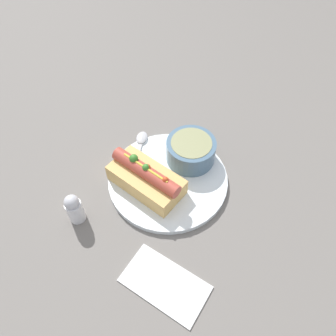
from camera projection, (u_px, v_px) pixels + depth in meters
name	position (u px, v px, depth m)	size (l,w,h in m)	color
ground_plane	(168.00, 181.00, 0.69)	(4.00, 4.00, 0.00)	slate
dinner_plate	(168.00, 179.00, 0.68)	(0.25, 0.25, 0.01)	white
hot_dog	(147.00, 179.00, 0.65)	(0.17, 0.14, 0.07)	#DBAD60
soup_bowl	(191.00, 150.00, 0.69)	(0.10, 0.10, 0.05)	slate
spoon	(140.00, 144.00, 0.73)	(0.13, 0.09, 0.01)	#B7B7BC
napkin	(165.00, 283.00, 0.56)	(0.17, 0.15, 0.01)	white
salt_shaker	(74.00, 208.00, 0.61)	(0.03, 0.03, 0.07)	silver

